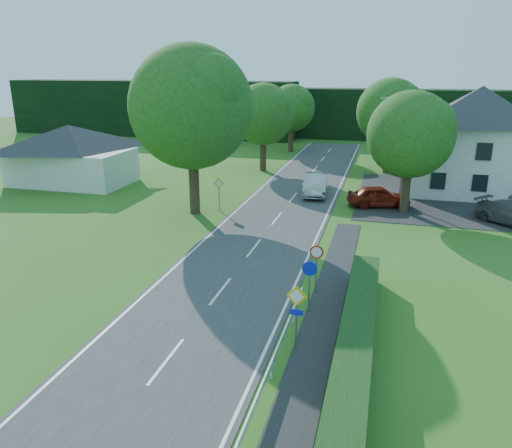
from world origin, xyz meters
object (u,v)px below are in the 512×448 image
(moving_car, at_px, (315,185))
(parked_car_silver_a, at_px, (426,183))
(motorcycle, at_px, (313,175))
(parked_car_red, at_px, (379,196))
(parked_car_silver_b, at_px, (495,192))
(streetlight, at_px, (402,146))
(parasol, at_px, (440,185))

(moving_car, bearing_deg, parked_car_silver_a, 17.14)
(motorcycle, bearing_deg, parked_car_red, -75.18)
(moving_car, bearing_deg, parked_car_silver_b, 2.27)
(streetlight, xyz_separation_m, parked_car_silver_b, (7.33, 3.26, -3.80))
(moving_car, bearing_deg, parasol, 7.43)
(parked_car_red, xyz_separation_m, parasol, (4.67, 4.63, 0.06))
(streetlight, relative_size, parked_car_red, 1.75)
(motorcycle, bearing_deg, streetlight, -65.38)
(parasol, bearing_deg, streetlight, -132.18)
(parked_car_silver_a, bearing_deg, parasol, -136.48)
(motorcycle, xyz_separation_m, parked_car_silver_b, (14.85, -3.45, 0.18))
(moving_car, xyz_separation_m, parked_car_silver_a, (8.82, 3.68, -0.18))
(moving_car, xyz_separation_m, parked_car_silver_b, (13.81, 1.90, -0.21))
(parked_car_silver_b, relative_size, parasol, 2.41)
(moving_car, height_order, parasol, parasol)
(moving_car, relative_size, parked_car_silver_b, 1.13)
(parked_car_red, bearing_deg, parked_car_silver_b, -77.86)
(streetlight, height_order, parked_car_silver_b, streetlight)
(moving_car, distance_m, parked_car_silver_b, 13.94)
(parked_car_silver_b, height_order, parasol, parasol)
(motorcycle, height_order, parasol, parasol)
(motorcycle, height_order, parked_car_silver_b, parked_car_silver_b)
(motorcycle, xyz_separation_m, parasol, (10.80, -3.09, 0.39))
(motorcycle, bearing_deg, moving_car, -102.64)
(parked_car_red, bearing_deg, motorcycle, 24.51)
(moving_car, height_order, parked_car_silver_a, moving_car)
(motorcycle, height_order, parked_car_silver_a, parked_car_silver_a)
(streetlight, bearing_deg, motorcycle, 138.28)
(parked_car_red, bearing_deg, parasol, -59.23)
(moving_car, xyz_separation_m, parked_car_red, (5.10, -2.38, -0.06))
(moving_car, bearing_deg, motorcycle, 95.48)
(parked_car_silver_a, relative_size, parked_car_silver_b, 0.88)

